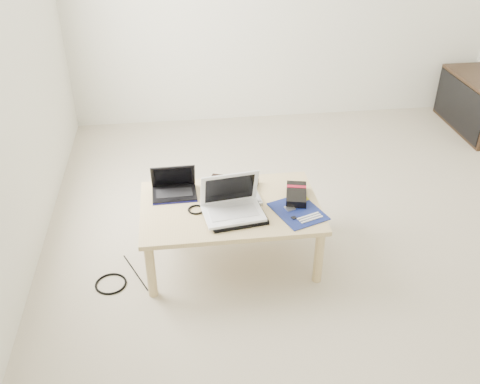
{
  "coord_description": "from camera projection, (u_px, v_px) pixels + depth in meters",
  "views": [
    {
      "loc": [
        -1.05,
        -2.9,
        2.22
      ],
      "look_at": [
        -0.69,
        -0.18,
        0.49
      ],
      "focal_mm": 40.0,
      "sensor_mm": 36.0,
      "label": 1
    }
  ],
  "objects": [
    {
      "name": "remote",
      "position": [
        255.0,
        195.0,
        3.37
      ],
      "size": [
        0.07,
        0.22,
        0.02
      ],
      "color": "#B6B6BB",
      "rests_on": "coffee_table"
    },
    {
      "name": "neoprene_sleeve",
      "position": [
        237.0,
        216.0,
        3.17
      ],
      "size": [
        0.36,
        0.29,
        0.02
      ],
      "primitive_type": "cube",
      "rotation": [
        0.0,
        0.0,
        0.15
      ],
      "color": "black",
      "rests_on": "coffee_table"
    },
    {
      "name": "cable_coil",
      "position": [
        196.0,
        210.0,
        3.24
      ],
      "size": [
        0.11,
        0.11,
        0.01
      ],
      "primitive_type": "torus",
      "rotation": [
        0.0,
        0.0,
        0.11
      ],
      "color": "black",
      "rests_on": "coffee_table"
    },
    {
      "name": "tablet",
      "position": [
        227.0,
        209.0,
        3.25
      ],
      "size": [
        0.27,
        0.24,
        0.01
      ],
      "color": "black",
      "rests_on": "coffee_table"
    },
    {
      "name": "media_cabinet",
      "position": [
        478.0,
        104.0,
        5.01
      ],
      "size": [
        0.41,
        0.9,
        0.5
      ],
      "color": "#342215",
      "rests_on": "ground"
    },
    {
      "name": "white_laptop",
      "position": [
        232.0,
        205.0,
        3.17
      ],
      "size": [
        0.38,
        0.29,
        0.25
      ],
      "color": "white",
      "rests_on": "neoprene_sleeve"
    },
    {
      "name": "gpu_box",
      "position": [
        296.0,
        195.0,
        3.35
      ],
      "size": [
        0.18,
        0.27,
        0.05
      ],
      "color": "black",
      "rests_on": "coffee_table"
    },
    {
      "name": "ground",
      "position": [
        335.0,
        231.0,
        3.73
      ],
      "size": [
        4.0,
        4.0,
        0.0
      ],
      "primitive_type": "plane",
      "color": "beige",
      "rests_on": "ground"
    },
    {
      "name": "motherboard",
      "position": [
        298.0,
        211.0,
        3.23
      ],
      "size": [
        0.35,
        0.39,
        0.01
      ],
      "color": "#0C174E",
      "rests_on": "coffee_table"
    },
    {
      "name": "coffee_table",
      "position": [
        230.0,
        212.0,
        3.32
      ],
      "size": [
        1.1,
        0.7,
        0.4
      ],
      "color": "tan",
      "rests_on": "ground"
    },
    {
      "name": "floor_cable_trail",
      "position": [
        136.0,
        272.0,
        3.36
      ],
      "size": [
        0.17,
        0.36,
        0.01
      ],
      "primitive_type": "cylinder",
      "rotation": [
        1.57,
        0.0,
        0.43
      ],
      "color": "black",
      "rests_on": "ground"
    },
    {
      "name": "book",
      "position": [
        231.0,
        188.0,
        3.43
      ],
      "size": [
        0.39,
        0.36,
        0.03
      ],
      "color": "black",
      "rests_on": "coffee_table"
    },
    {
      "name": "netbook",
      "position": [
        174.0,
        188.0,
        3.38
      ],
      "size": [
        0.28,
        0.21,
        0.19
      ],
      "color": "black",
      "rests_on": "coffee_table"
    },
    {
      "name": "floor_cable_coil",
      "position": [
        111.0,
        284.0,
        3.27
      ],
      "size": [
        0.19,
        0.19,
        0.01
      ],
      "primitive_type": "torus",
      "rotation": [
        0.0,
        0.0,
        -0.01
      ],
      "color": "black",
      "rests_on": "ground"
    }
  ]
}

